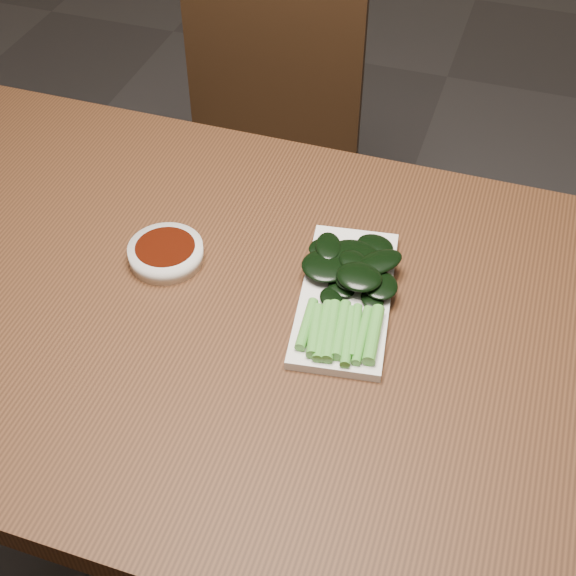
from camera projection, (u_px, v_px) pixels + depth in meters
The scene contains 6 objects.
ground at pixel (271, 561), 1.64m from camera, with size 6.00×6.00×0.00m, color #2F2D2D.
table at pixel (264, 345), 1.16m from camera, with size 1.40×0.80×0.75m.
chair_far at pixel (263, 160), 1.80m from camera, with size 0.43×0.43×0.89m.
sauce_bowl at pixel (166, 253), 1.17m from camera, with size 0.11×0.11×0.03m.
serving_plate at pixel (346, 297), 1.12m from camera, with size 0.16×0.29×0.01m.
gai_lan at pixel (349, 286), 1.11m from camera, with size 0.16×0.26×0.03m.
Camera 1 is at (0.27, -0.71, 1.56)m, focal length 50.00 mm.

